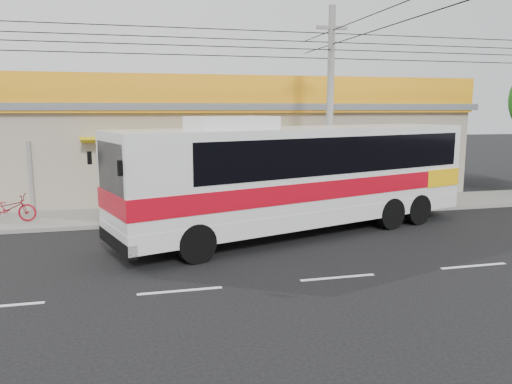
# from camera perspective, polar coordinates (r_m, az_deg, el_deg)

# --- Properties ---
(ground) EXTENTS (120.00, 120.00, 0.00)m
(ground) POSITION_cam_1_polar(r_m,az_deg,el_deg) (15.31, 5.64, -6.72)
(ground) COLOR black
(ground) RESTS_ON ground
(sidewalk) EXTENTS (30.00, 3.20, 0.15)m
(sidewalk) POSITION_cam_1_polar(r_m,az_deg,el_deg) (20.88, 0.19, -2.08)
(sidewalk) COLOR slate
(sidewalk) RESTS_ON ground
(lane_markings) EXTENTS (50.00, 0.12, 0.01)m
(lane_markings) POSITION_cam_1_polar(r_m,az_deg,el_deg) (13.09, 9.31, -9.64)
(lane_markings) COLOR silver
(lane_markings) RESTS_ON ground
(storefront_building) EXTENTS (22.60, 9.20, 5.70)m
(storefront_building) POSITION_cam_1_polar(r_m,az_deg,el_deg) (25.94, -2.77, 5.13)
(storefront_building) COLOR gray
(storefront_building) RESTS_ON ground
(coach_bus) EXTENTS (13.31, 6.68, 4.04)m
(coach_bus) POSITION_cam_1_polar(r_m,az_deg,el_deg) (17.23, 5.83, 2.43)
(coach_bus) COLOR silver
(coach_bus) RESTS_ON ground
(motorbike_red) EXTENTS (2.00, 0.91, 1.01)m
(motorbike_red) POSITION_cam_1_polar(r_m,az_deg,el_deg) (20.46, -26.39, -1.67)
(motorbike_red) COLOR maroon
(motorbike_red) RESTS_ON sidewalk
(motorbike_dark) EXTENTS (1.84, 0.94, 1.07)m
(motorbike_dark) POSITION_cam_1_polar(r_m,az_deg,el_deg) (19.25, -14.26, -1.53)
(motorbike_dark) COLOR black
(motorbike_dark) RESTS_ON sidewalk
(utility_pole) EXTENTS (34.00, 14.00, 8.04)m
(utility_pole) POSITION_cam_1_polar(r_m,az_deg,el_deg) (19.63, 8.62, 16.32)
(utility_pole) COLOR slate
(utility_pole) RESTS_ON ground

